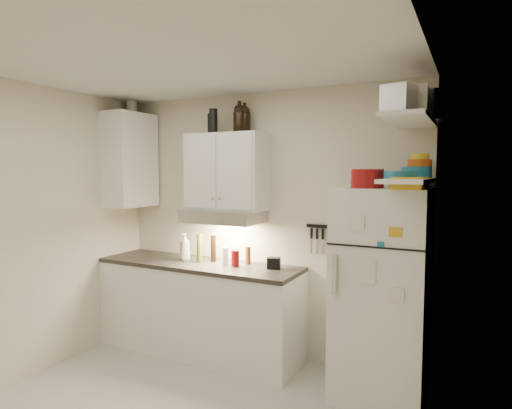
% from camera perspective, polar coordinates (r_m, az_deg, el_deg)
% --- Properties ---
extents(ceiling, '(3.20, 3.00, 0.02)m').
position_cam_1_polar(ceiling, '(3.07, -12.59, 19.08)').
color(ceiling, silver).
rests_on(ceiling, ground).
extents(back_wall, '(3.20, 0.02, 2.60)m').
position_cam_1_polar(back_wall, '(4.28, 0.75, -2.67)').
color(back_wall, beige).
rests_on(back_wall, ground).
extents(left_wall, '(0.02, 3.00, 2.60)m').
position_cam_1_polar(left_wall, '(4.22, -29.40, -3.34)').
color(left_wall, beige).
rests_on(left_wall, ground).
extents(right_wall, '(0.02, 3.00, 2.60)m').
position_cam_1_polar(right_wall, '(2.37, 19.96, -8.68)').
color(right_wall, beige).
rests_on(right_wall, ground).
extents(base_cabinet, '(2.10, 0.60, 0.88)m').
position_cam_1_polar(base_cabinet, '(4.48, -7.59, -13.67)').
color(base_cabinet, white).
rests_on(base_cabinet, floor).
extents(countertop, '(2.10, 0.62, 0.04)m').
position_cam_1_polar(countertop, '(4.36, -7.65, -7.91)').
color(countertop, '#2D2A26').
rests_on(countertop, base_cabinet).
extents(upper_cabinet, '(0.80, 0.33, 0.75)m').
position_cam_1_polar(upper_cabinet, '(4.24, -3.95, 4.37)').
color(upper_cabinet, white).
rests_on(upper_cabinet, back_wall).
extents(side_cabinet, '(0.33, 0.55, 1.00)m').
position_cam_1_polar(side_cabinet, '(4.82, -16.49, 5.68)').
color(side_cabinet, white).
rests_on(side_cabinet, left_wall).
extents(range_hood, '(0.76, 0.46, 0.12)m').
position_cam_1_polar(range_hood, '(4.20, -4.38, -1.57)').
color(range_hood, silver).
rests_on(range_hood, back_wall).
extents(fridge, '(0.70, 0.68, 1.70)m').
position_cam_1_polar(fridge, '(3.64, 16.39, -11.32)').
color(fridge, white).
rests_on(fridge, floor).
extents(shelf_hi, '(0.30, 0.95, 0.03)m').
position_cam_1_polar(shelf_hi, '(3.37, 19.86, 10.52)').
color(shelf_hi, white).
rests_on(shelf_hi, right_wall).
extents(shelf_lo, '(0.30, 0.95, 0.03)m').
position_cam_1_polar(shelf_lo, '(3.35, 19.66, 3.02)').
color(shelf_lo, white).
rests_on(shelf_lo, right_wall).
extents(knife_strip, '(0.42, 0.02, 0.03)m').
position_cam_1_polar(knife_strip, '(3.99, 9.63, -2.95)').
color(knife_strip, black).
rests_on(knife_strip, back_wall).
extents(dutch_oven, '(0.32, 0.32, 0.15)m').
position_cam_1_polar(dutch_oven, '(3.44, 14.62, 3.37)').
color(dutch_oven, maroon).
rests_on(dutch_oven, fridge).
extents(book_stack, '(0.24, 0.28, 0.09)m').
position_cam_1_polar(book_stack, '(3.24, 19.85, 2.69)').
color(book_stack, gold).
rests_on(book_stack, fridge).
extents(spice_jar, '(0.07, 0.07, 0.09)m').
position_cam_1_polar(spice_jar, '(3.46, 17.78, 2.86)').
color(spice_jar, silver).
rests_on(spice_jar, fridge).
extents(stock_pot, '(0.39, 0.39, 0.23)m').
position_cam_1_polar(stock_pot, '(3.61, 21.31, 12.09)').
color(stock_pot, silver).
rests_on(stock_pot, shelf_hi).
extents(tin_a, '(0.23, 0.21, 0.23)m').
position_cam_1_polar(tin_a, '(3.37, 20.00, 12.70)').
color(tin_a, '#AAAAAD').
rests_on(tin_a, shelf_hi).
extents(tin_b, '(0.23, 0.23, 0.19)m').
position_cam_1_polar(tin_b, '(3.09, 18.50, 13.17)').
color(tin_b, '#AAAAAD').
rests_on(tin_b, shelf_hi).
extents(bowl_teal, '(0.23, 0.23, 0.09)m').
position_cam_1_polar(bowl_teal, '(3.61, 20.60, 4.03)').
color(bowl_teal, '#1A6E92').
rests_on(bowl_teal, shelf_lo).
extents(bowl_orange, '(0.18, 0.18, 0.05)m').
position_cam_1_polar(bowl_orange, '(3.60, 20.98, 5.18)').
color(bowl_orange, '#BA4D11').
rests_on(bowl_orange, bowl_teal).
extents(bowl_yellow, '(0.14, 0.14, 0.05)m').
position_cam_1_polar(bowl_yellow, '(3.60, 21.00, 5.98)').
color(bowl_yellow, yellow).
rests_on(bowl_yellow, bowl_orange).
extents(plates, '(0.29, 0.29, 0.06)m').
position_cam_1_polar(plates, '(3.33, 18.61, 3.78)').
color(plates, '#1A6E92').
rests_on(plates, shelf_lo).
extents(growler_a, '(0.15, 0.15, 0.28)m').
position_cam_1_polar(growler_a, '(4.22, -2.23, 11.41)').
color(growler_a, black).
rests_on(growler_a, upper_cabinet).
extents(growler_b, '(0.15, 0.15, 0.27)m').
position_cam_1_polar(growler_b, '(4.24, -1.52, 11.29)').
color(growler_b, black).
rests_on(growler_b, upper_cabinet).
extents(thermos_a, '(0.10, 0.10, 0.24)m').
position_cam_1_polar(thermos_a, '(4.26, -5.71, 11.00)').
color(thermos_a, black).
rests_on(thermos_a, upper_cabinet).
extents(thermos_b, '(0.09, 0.09, 0.20)m').
position_cam_1_polar(thermos_b, '(4.37, -6.01, 10.61)').
color(thermos_b, black).
rests_on(thermos_b, upper_cabinet).
extents(side_jar, '(0.13, 0.13, 0.15)m').
position_cam_1_polar(side_jar, '(5.00, -16.25, 12.24)').
color(side_jar, silver).
rests_on(side_jar, side_cabinet).
extents(soap_bottle, '(0.14, 0.14, 0.31)m').
position_cam_1_polar(soap_bottle, '(4.45, -9.47, -5.38)').
color(soap_bottle, white).
rests_on(soap_bottle, countertop).
extents(pepper_mill, '(0.07, 0.07, 0.17)m').
position_cam_1_polar(pepper_mill, '(4.22, -1.08, -6.79)').
color(pepper_mill, brown).
rests_on(pepper_mill, countertop).
extents(oil_bottle, '(0.06, 0.06, 0.29)m').
position_cam_1_polar(oil_bottle, '(4.33, -7.54, -5.79)').
color(oil_bottle, '#525D17').
rests_on(oil_bottle, countertop).
extents(vinegar_bottle, '(0.07, 0.07, 0.27)m').
position_cam_1_polar(vinegar_bottle, '(4.35, -5.71, -5.84)').
color(vinegar_bottle, black).
rests_on(vinegar_bottle, countertop).
extents(clear_bottle, '(0.07, 0.07, 0.18)m').
position_cam_1_polar(clear_bottle, '(4.17, -4.12, -6.93)').
color(clear_bottle, silver).
rests_on(clear_bottle, countertop).
extents(red_jar, '(0.09, 0.09, 0.16)m').
position_cam_1_polar(red_jar, '(4.12, -2.79, -7.18)').
color(red_jar, maroon).
rests_on(red_jar, countertop).
extents(caddy, '(0.14, 0.12, 0.11)m').
position_cam_1_polar(caddy, '(4.04, 2.39, -7.81)').
color(caddy, black).
rests_on(caddy, countertop).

